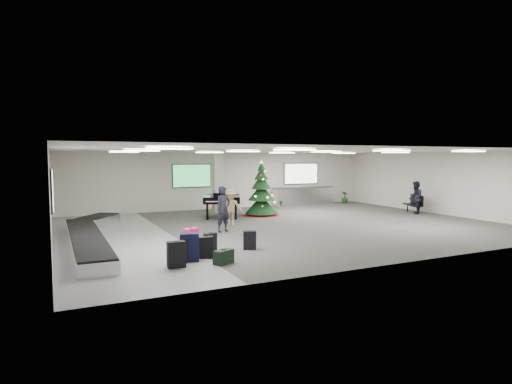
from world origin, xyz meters
name	(u,v)px	position (x,y,z in m)	size (l,w,h in m)	color
ground	(286,226)	(0.00, 0.00, 0.00)	(18.00, 18.00, 0.00)	#3C3A36
room_envelope	(271,171)	(-0.38, 0.67, 2.33)	(18.02, 14.02, 3.21)	beige
baggage_carousel	(89,236)	(-7.84, -0.08, 0.21)	(2.28, 9.71, 0.43)	silver
service_counter	(303,196)	(5.00, 6.65, 0.55)	(4.05, 0.65, 1.08)	silver
suitcase_0	(188,249)	(-5.57, -4.26, 0.33)	(0.49, 0.42, 0.69)	black
suitcase_1	(206,248)	(-5.02, -4.13, 0.31)	(0.43, 0.26, 0.64)	black
pink_suitcase	(191,239)	(-5.11, -2.96, 0.35)	(0.51, 0.42, 0.72)	#DB1C63
suitcase_3	(210,242)	(-4.60, -3.33, 0.29)	(0.43, 0.34, 0.59)	black
navy_suitcase	(189,247)	(-5.56, -4.30, 0.40)	(0.58, 0.43, 0.82)	black
suitcase_5	(176,254)	(-6.06, -4.80, 0.35)	(0.48, 0.28, 0.72)	black
green_duffel	(224,257)	(-4.79, -4.95, 0.19)	(0.64, 0.53, 0.40)	black
suitcase_7	(250,240)	(-3.39, -3.61, 0.30)	(0.46, 0.36, 0.61)	black
christmas_tree	(261,196)	(0.49, 3.38, 0.95)	(1.95, 1.95, 2.78)	maroon
grand_piano	(222,199)	(-1.58, 3.52, 0.89)	(2.35, 2.64, 1.25)	black
bench	(414,203)	(8.14, 0.81, 0.54)	(1.07, 1.59, 0.96)	black
traveler_a	(223,209)	(-2.97, -0.27, 0.90)	(0.65, 0.43, 1.79)	black
traveler_b	(231,207)	(-2.05, 1.19, 0.77)	(1.00, 0.58, 1.55)	#96855D
traveler_bench	(416,198)	(7.87, 0.45, 0.84)	(0.82, 0.64, 1.68)	black
potted_plant_left	(280,199)	(3.29, 6.50, 0.41)	(0.45, 0.36, 0.82)	#183E14
potted_plant_right	(345,197)	(7.91, 6.36, 0.37)	(0.41, 0.41, 0.73)	#183E14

